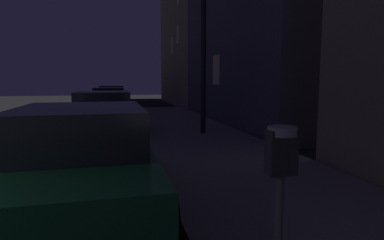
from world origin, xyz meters
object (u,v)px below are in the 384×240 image
object	(u,v)px
parking_meter	(281,174)
car_silver	(104,113)
car_blue	(109,102)
street_lamp	(203,17)
car_green	(83,161)
car_black	(111,96)

from	to	relation	value
parking_meter	car_silver	size ratio (longest dim) A/B	0.31
car_blue	street_lamp	world-z (taller)	street_lamp
car_blue	car_green	bearing A→B (deg)	-90.00
street_lamp	car_blue	bearing A→B (deg)	111.62
parking_meter	car_green	xyz separation A→B (m)	(-1.51, 2.49, -0.44)
street_lamp	car_black	bearing A→B (deg)	102.07
car_green	car_black	bearing A→B (deg)	90.00
parking_meter	car_silver	world-z (taller)	parking_meter
parking_meter	car_blue	distance (m)	15.39
car_green	car_silver	xyz separation A→B (m)	(-0.00, 6.47, 0.00)
car_silver	street_lamp	world-z (taller)	street_lamp
car_black	car_blue	bearing A→B (deg)	-89.99
parking_meter	car_green	bearing A→B (deg)	121.28
parking_meter	car_green	world-z (taller)	parking_meter
parking_meter	car_silver	distance (m)	9.10
parking_meter	car_blue	size ratio (longest dim) A/B	0.32
car_silver	car_blue	size ratio (longest dim) A/B	1.05
parking_meter	car_blue	bearing A→B (deg)	95.65
car_silver	street_lamp	distance (m)	4.42
car_blue	car_black	xyz separation A→B (m)	(-0.00, 6.54, 0.02)
car_blue	street_lamp	size ratio (longest dim) A/B	0.77
parking_meter	car_green	size ratio (longest dim) A/B	0.32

